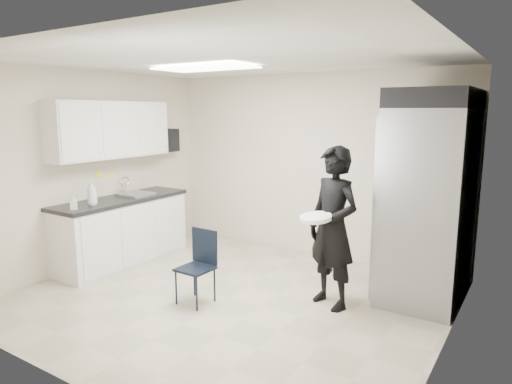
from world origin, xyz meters
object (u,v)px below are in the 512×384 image
Objects in this scene: folding_chair at (195,269)px; man_tuxedo at (333,228)px; commercial_fridge at (430,205)px; lower_counter at (122,232)px.

man_tuxedo is (1.27, 0.75, 0.47)m from folding_chair.
commercial_fridge is at bearing 68.78° from man_tuxedo.
man_tuxedo is at bearing 4.47° from lower_counter.
commercial_fridge reaches higher than folding_chair.
folding_chair is at bearing -127.71° from man_tuxedo.
lower_counter is 2.44× the size of folding_chair.
man_tuxedo is (-0.78, -0.84, -0.19)m from commercial_fridge.
lower_counter is at bearing 164.97° from folding_chair.
commercial_fridge reaches higher than lower_counter.
folding_chair is (-2.05, -1.59, -0.66)m from commercial_fridge.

